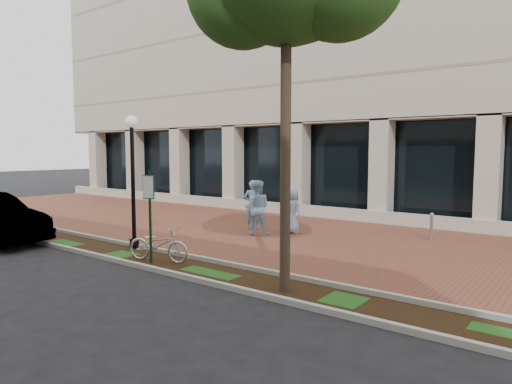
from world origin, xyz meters
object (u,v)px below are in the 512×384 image
Objects in this scene: lamppost at (133,174)px; locked_bicycle at (158,244)px; pedestrian_mid at (257,208)px; pedestrian_right at (292,210)px; pedestrian_left at (253,205)px; parking_sign at (150,204)px; bollard at (432,226)px.

lamppost is 2.24× the size of locked_bicycle.
pedestrian_mid is 1.31m from pedestrian_right.
pedestrian_left is 1.15m from pedestrian_mid.
parking_sign is 1.31× the size of pedestrian_left.
lamppost is 2.07× the size of pedestrian_mid.
bollard is at bearing -146.40° from pedestrian_right.
pedestrian_left is 6.27m from bollard.
locked_bicycle is 8.82m from bollard.
pedestrian_mid is (1.58, 4.01, -1.29)m from lamppost.
pedestrian_right is 1.77× the size of bollard.
lamppost is 9.66m from bollard.
locked_bicycle is at bearing 69.11° from pedestrian_left.
pedestrian_left reaches higher than locked_bicycle.
pedestrian_right is 4.68m from bollard.
locked_bicycle is 1.09× the size of pedestrian_right.
pedestrian_left is (0.77, 4.83, -1.32)m from lamppost.
pedestrian_right is (1.60, 0.21, -0.11)m from pedestrian_left.
lamppost is 4.30× the size of bollard.
pedestrian_right is (0.79, 1.03, -0.14)m from pedestrian_mid.
lamppost reaches higher than pedestrian_mid.
parking_sign is 1.37× the size of locked_bicycle.
bollard is (5.16, 2.68, -0.49)m from pedestrian_mid.
locked_bicycle is 5.62m from pedestrian_left.
bollard is (4.87, 7.35, 0.00)m from locked_bicycle.
pedestrian_right reaches higher than locked_bicycle.
bollard is at bearing 44.79° from lamppost.
lamppost is at bearing 135.27° from parking_sign.
parking_sign is at bearing -122.87° from bollard.
pedestrian_right is at bearing -21.97° from locked_bicycle.
lamppost is (-1.84, 0.90, 0.70)m from parking_sign.
parking_sign is at bearing 155.45° from locked_bicycle.
parking_sign is 4.95m from pedestrian_mid.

